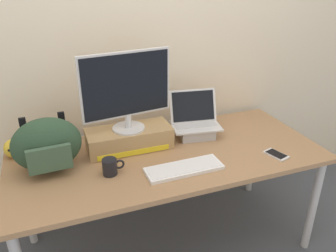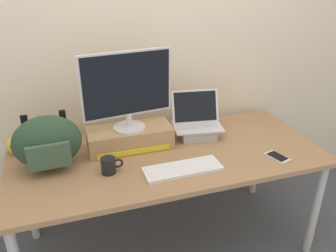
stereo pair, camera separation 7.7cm
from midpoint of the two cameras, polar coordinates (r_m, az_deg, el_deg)
The scene contains 11 objects.
ground_plane at distance 2.46m, azimuth 0.95°, elevation -19.17°, with size 20.00×20.00×0.00m, color #474C56.
back_wall at distance 2.28m, azimuth -3.05°, elevation 14.57°, with size 7.00×0.10×2.60m, color beige.
desk at distance 2.06m, azimuth 1.07°, elevation -6.12°, with size 1.85×0.81×0.71m.
toner_box_yellow at distance 2.07m, azimuth -5.39°, elevation -1.99°, with size 0.51×0.22×0.13m.
desktop_monitor at distance 1.95m, azimuth -5.75°, elevation 6.19°, with size 0.54×0.19×0.47m.
open_laptop at distance 2.22m, azimuth 5.87°, elevation -0.17°, with size 0.34×0.27×0.28m.
external_keyboard at distance 1.86m, azimuth 3.68°, elevation -7.22°, with size 0.43×0.15×0.02m.
messenger_backpack at distance 1.93m, azimuth -18.60°, elevation -2.65°, with size 0.38×0.25×0.30m.
coffee_mug at distance 1.84m, azimuth -8.75°, elevation -6.59°, with size 0.12×0.08×0.09m.
cell_phone at distance 2.09m, azimuth 18.96°, elevation -4.97°, with size 0.11×0.15×0.01m.
plush_toy at distance 2.18m, azimuth -23.34°, elevation -2.97°, with size 0.11×0.11×0.11m.
Camera 2 is at (-0.54, -1.67, 1.72)m, focal length 36.14 mm.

